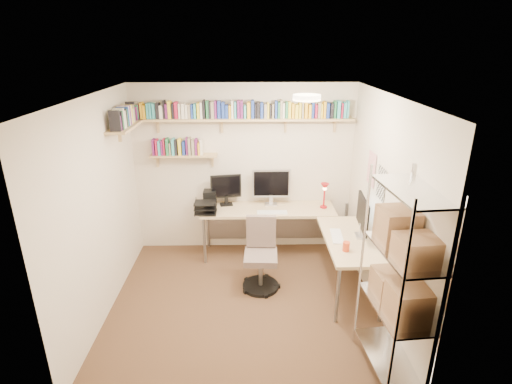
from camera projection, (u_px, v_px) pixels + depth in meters
ground at (244, 303)px, 4.92m from camera, size 3.20×3.20×0.00m
room_shell at (242, 185)px, 4.38m from camera, size 3.24×3.04×2.52m
wall_shelves at (212, 120)px, 5.41m from camera, size 3.12×1.09×0.80m
corner_desk at (279, 216)px, 5.57m from camera, size 2.31×1.95×1.30m
office_chair at (261, 259)px, 5.14m from camera, size 0.49×0.50×0.94m
wire_rack at (402, 270)px, 3.52m from camera, size 0.49×0.89×1.98m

